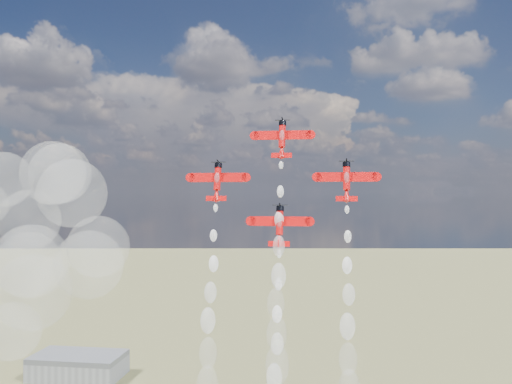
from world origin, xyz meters
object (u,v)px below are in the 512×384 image
at_px(plane_left, 217,181).
at_px(plane_right, 347,180).
at_px(plane_slot, 280,225).
at_px(hangar, 78,365).
at_px(plane_lead, 282,138).

height_order(plane_left, plane_right, same).
distance_m(plane_right, plane_slot, 18.87).
bearing_deg(hangar, plane_slot, -51.27).
height_order(plane_left, plane_slot, plane_left).
xyz_separation_m(plane_left, plane_slot, (15.46, -3.01, -10.39)).
relative_size(plane_lead, plane_right, 1.00).
bearing_deg(plane_left, plane_lead, 11.00).
height_order(hangar, plane_left, plane_left).
xyz_separation_m(hangar, plane_left, (115.25, -159.95, 100.96)).
xyz_separation_m(hangar, plane_right, (146.17, -159.95, 100.96)).
bearing_deg(plane_right, plane_lead, 169.00).
xyz_separation_m(plane_lead, plane_right, (15.46, -3.01, -10.39)).
bearing_deg(plane_lead, hangar, 129.79).
relative_size(hangar, plane_right, 3.60).
height_order(hangar, plane_lead, plane_lead).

